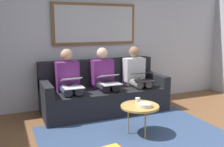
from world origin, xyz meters
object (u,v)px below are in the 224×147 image
(person_left, at_px, (136,75))
(person_middle, at_px, (104,78))
(bowl, at_px, (145,105))
(cup, at_px, (138,101))
(laptop_white, at_px, (72,83))
(person_right, at_px, (69,81))
(couch, at_px, (103,93))
(coffee_table, at_px, (140,107))
(laptop_black, at_px, (143,77))
(laptop_silver, at_px, (109,79))
(framed_mirror, at_px, (95,24))

(person_left, distance_m, person_middle, 0.64)
(bowl, bearing_deg, cup, -83.08)
(person_left, distance_m, laptop_white, 1.30)
(bowl, distance_m, person_right, 1.45)
(couch, bearing_deg, laptop_white, 25.79)
(coffee_table, bearing_deg, laptop_black, -121.62)
(cup, height_order, person_middle, person_middle)
(person_middle, bearing_deg, person_right, 0.00)
(couch, relative_size, bowl, 11.25)
(person_left, relative_size, laptop_white, 3.24)
(coffee_table, height_order, person_left, person_left)
(cup, distance_m, person_left, 1.20)
(couch, distance_m, coffee_table, 1.22)
(couch, bearing_deg, coffee_table, 93.96)
(coffee_table, bearing_deg, bowl, 114.36)
(laptop_black, height_order, laptop_silver, laptop_silver)
(couch, bearing_deg, person_middle, 90.00)
(cup, bearing_deg, couch, -85.03)
(framed_mirror, relative_size, laptop_black, 4.68)
(couch, relative_size, person_right, 1.93)
(couch, height_order, cup, couch)
(coffee_table, xyz_separation_m, laptop_black, (-0.56, -0.90, 0.22))
(framed_mirror, height_order, bowl, framed_mirror)
(couch, height_order, laptop_silver, couch)
(bowl, relative_size, person_right, 0.17)
(person_left, xyz_separation_m, person_right, (1.28, 0.00, 0.00))
(cup, bearing_deg, laptop_black, -123.68)
(couch, distance_m, person_left, 0.71)
(laptop_silver, height_order, person_right, person_right)
(person_left, bearing_deg, person_right, 0.00)
(person_middle, relative_size, laptop_white, 3.24)
(laptop_silver, xyz_separation_m, person_right, (0.64, -0.24, -0.02))
(laptop_black, relative_size, person_middle, 0.30)
(couch, xyz_separation_m, framed_mirror, (0.00, -0.39, 1.24))
(bowl, distance_m, laptop_white, 1.25)
(bowl, bearing_deg, person_left, -113.11)
(coffee_table, bearing_deg, person_right, -57.77)
(bowl, distance_m, laptop_silver, 1.01)
(laptop_white, bearing_deg, couch, -154.21)
(couch, xyz_separation_m, person_middle, (0.00, 0.07, 0.30))
(couch, xyz_separation_m, person_left, (-0.64, 0.07, 0.30))
(couch, relative_size, framed_mirror, 1.36)
(bowl, relative_size, laptop_black, 0.57)
(bowl, relative_size, person_left, 0.17)
(person_middle, bearing_deg, laptop_white, 20.60)
(couch, height_order, coffee_table, couch)
(framed_mirror, relative_size, coffee_table, 2.99)
(bowl, xyz_separation_m, person_left, (-0.52, -1.22, 0.16))
(couch, relative_size, person_left, 1.93)
(laptop_black, distance_m, laptop_white, 1.28)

